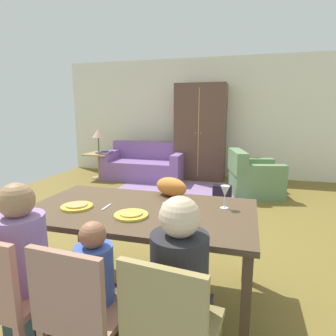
{
  "coord_description": "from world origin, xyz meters",
  "views": [
    {
      "loc": [
        0.98,
        -3.3,
        1.52
      ],
      "look_at": [
        0.07,
        -0.08,
        0.85
      ],
      "focal_mm": 30.61,
      "sensor_mm": 36.0,
      "label": 1
    }
  ],
  "objects": [
    {
      "name": "ground_plane",
      "position": [
        0.0,
        0.41,
        -0.01
      ],
      "size": [
        6.93,
        6.02,
        0.02
      ],
      "primitive_type": "cube",
      "color": "brown"
    },
    {
      "name": "back_wall",
      "position": [
        0.0,
        3.47,
        1.35
      ],
      "size": [
        6.93,
        0.1,
        2.7
      ],
      "primitive_type": "cube",
      "color": "silver",
      "rests_on": "ground_plane"
    },
    {
      "name": "dining_table",
      "position": [
        0.18,
        -1.28,
        0.69
      ],
      "size": [
        1.79,
        0.99,
        0.76
      ],
      "color": "#4F3B27",
      "rests_on": "ground_plane"
    },
    {
      "name": "plate_near_man",
      "position": [
        -0.31,
        -1.4,
        0.77
      ],
      "size": [
        0.25,
        0.25,
        0.02
      ],
      "primitive_type": "cylinder",
      "color": "gold",
      "rests_on": "dining_table"
    },
    {
      "name": "pizza_near_man",
      "position": [
        -0.31,
        -1.4,
        0.78
      ],
      "size": [
        0.17,
        0.17,
        0.01
      ],
      "primitive_type": "cylinder",
      "color": "tan",
      "rests_on": "plate_near_man"
    },
    {
      "name": "plate_near_child",
      "position": [
        0.18,
        -1.46,
        0.77
      ],
      "size": [
        0.25,
        0.25,
        0.02
      ],
      "primitive_type": "cylinder",
      "color": "gold",
      "rests_on": "dining_table"
    },
    {
      "name": "pizza_near_child",
      "position": [
        0.18,
        -1.46,
        0.78
      ],
      "size": [
        0.17,
        0.17,
        0.01
      ],
      "primitive_type": "cylinder",
      "color": "gold",
      "rests_on": "plate_near_child"
    },
    {
      "name": "wine_glass",
      "position": [
        0.82,
        -1.1,
        0.89
      ],
      "size": [
        0.07,
        0.07,
        0.19
      ],
      "color": "silver",
      "rests_on": "dining_table"
    },
    {
      "name": "fork",
      "position": [
        -0.09,
        -1.33,
        0.76
      ],
      "size": [
        0.02,
        0.15,
        0.01
      ],
      "primitive_type": "cube",
      "rotation": [
        0.0,
        0.0,
        0.0
      ],
      "color": "silver",
      "rests_on": "dining_table"
    },
    {
      "name": "knife",
      "position": [
        0.34,
        -1.18,
        0.76
      ],
      "size": [
        0.05,
        0.17,
        0.01
      ],
      "primitive_type": "cube",
      "rotation": [
        0.0,
        0.0,
        0.24
      ],
      "color": "silver",
      "rests_on": "dining_table"
    },
    {
      "name": "dining_chair_man",
      "position": [
        -0.32,
        -2.13,
        0.49
      ],
      "size": [
        0.44,
        0.44,
        0.87
      ],
      "color": "#B4775F",
      "rests_on": "ground_plane"
    },
    {
      "name": "person_man",
      "position": [
        -0.31,
        -1.96,
        0.51
      ],
      "size": [
        0.3,
        0.41,
        1.11
      ],
      "color": "#2F434F",
      "rests_on": "ground_plane"
    },
    {
      "name": "dining_chair_child",
      "position": [
        0.17,
        -2.13,
        0.49
      ],
      "size": [
        0.45,
        0.45,
        0.87
      ],
      "color": "#A2735D",
      "rests_on": "ground_plane"
    },
    {
      "name": "person_child",
      "position": [
        0.18,
        -1.96,
        0.43
      ],
      "size": [
        0.22,
        0.29,
        0.92
      ],
      "color": "#293343",
      "rests_on": "ground_plane"
    },
    {
      "name": "dining_chair_woman",
      "position": [
        0.66,
        -2.13,
        0.49
      ],
      "size": [
        0.47,
        0.47,
        0.87
      ],
      "color": "#9D8850",
      "rests_on": "ground_plane"
    },
    {
      "name": "person_woman",
      "position": [
        0.67,
        -1.96,
        0.51
      ],
      "size": [
        0.31,
        0.41,
        1.11
      ],
      "color": "#33374D",
      "rests_on": "ground_plane"
    },
    {
      "name": "cat",
      "position": [
        0.33,
        -0.88,
        0.84
      ],
      "size": [
        0.36,
        0.27,
        0.17
      ],
      "primitive_type": "ellipsoid",
      "rotation": [
        0.0,
        0.0,
        -0.4
      ],
      "color": "orange",
      "rests_on": "dining_table"
    },
    {
      "name": "area_rug",
      "position": [
        -0.19,
        1.84,
        0.0
      ],
      "size": [
        2.6,
        1.8,
        0.01
      ],
      "primitive_type": "cube",
      "color": "#8C6C9D",
      "rests_on": "ground_plane"
    },
    {
      "name": "couch",
      "position": [
        -1.24,
        2.7,
        0.3
      ],
      "size": [
        1.76,
        0.86,
        0.82
      ],
      "color": "#805A99",
      "rests_on": "ground_plane"
    },
    {
      "name": "armchair",
      "position": [
        1.09,
        2.03,
        0.32
      ],
      "size": [
        1.04,
        1.03,
        0.82
      ],
      "color": "#618455",
      "rests_on": "ground_plane"
    },
    {
      "name": "armoire",
      "position": [
        -0.06,
        3.08,
        1.05
      ],
      "size": [
        1.1,
        0.59,
        2.1
      ],
      "color": "brown",
      "rests_on": "ground_plane"
    },
    {
      "name": "side_table",
      "position": [
        -2.25,
        2.44,
        0.38
      ],
      "size": [
        0.56,
        0.56,
        0.58
      ],
      "color": "#A58755",
      "rests_on": "ground_plane"
    },
    {
      "name": "table_lamp",
      "position": [
        -2.25,
        2.44,
        1.01
      ],
      "size": [
        0.26,
        0.26,
        0.54
      ],
      "color": "#403C30",
      "rests_on": "side_table"
    },
    {
      "name": "book_lower",
      "position": [
        -2.05,
        2.39,
        0.59
      ],
      "size": [
        0.22,
        0.16,
        0.03
      ],
      "primitive_type": "cube",
      "color": "#A0343A",
      "rests_on": "side_table"
    },
    {
      "name": "book_upper",
      "position": [
        -2.06,
        2.44,
        0.62
      ],
      "size": [
        0.22,
        0.16,
        0.03
      ],
      "primitive_type": "cube",
      "color": "#2A537A",
      "rests_on": "book_lower"
    },
    {
      "name": "handbag",
      "position": [
        0.59,
        1.54,
        0.13
      ],
      "size": [
        0.32,
        0.16,
        0.26
      ],
      "primitive_type": "cube",
      "color": "black",
      "rests_on": "ground_plane"
    }
  ]
}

